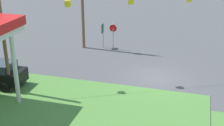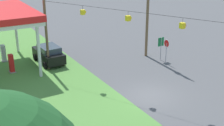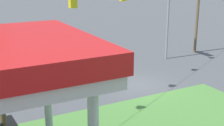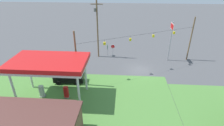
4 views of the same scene
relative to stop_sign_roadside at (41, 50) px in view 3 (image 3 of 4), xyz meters
name	(u,v)px [view 3 (image 3 of 4)]	position (x,y,z in m)	size (l,w,h in m)	color
ground_plane	(139,85)	(-5.04, 5.62, -1.81)	(160.00, 160.00, 0.00)	#4C4C4F
stop_sign_roadside	(41,50)	(0.00, 0.00, 0.00)	(0.80, 0.08, 2.50)	#99999E
route_sign	(26,52)	(1.09, -0.17, -0.10)	(0.10, 0.70, 2.40)	gray
signal_span_gantry	(141,17)	(-5.04, 5.61, 2.75)	(19.18, 10.24, 8.34)	brown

